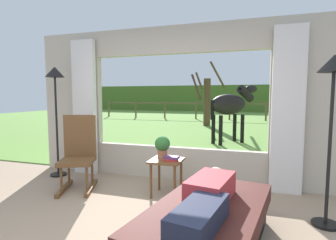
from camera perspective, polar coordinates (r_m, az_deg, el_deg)
back_wall_with_window at (r=4.38m, az=1.82°, el=3.12°), size 5.20×0.12×2.55m
curtain_panel_left at (r=4.99m, az=-17.68°, el=2.57°), size 0.44×0.10×2.40m
curtain_panel_right at (r=4.10m, az=24.60°, el=1.82°), size 0.44×0.10×2.40m
outdoor_pasture_lawn at (r=15.22m, az=13.05°, el=-0.19°), size 36.00×21.68×0.02m
distant_hill_ridge at (r=24.98m, az=14.93°, el=4.56°), size 36.00×2.00×2.40m
recliner_sofa at (r=2.62m, az=8.67°, el=-21.86°), size 1.18×1.83×0.42m
reclining_person at (r=2.45m, az=8.58°, el=-16.05°), size 0.44×1.43×0.22m
rocking_chair at (r=4.25m, az=-18.87°, el=-6.79°), size 0.68×0.80×1.12m
side_table at (r=3.75m, az=-0.34°, el=-9.98°), size 0.44×0.44×0.52m
potted_plant at (r=3.77m, az=-1.22°, el=-5.58°), size 0.22×0.22×0.32m
book_stack at (r=3.64m, az=0.73°, el=-8.39°), size 0.21×0.16×0.07m
floor_lamp_left at (r=4.97m, az=-23.33°, el=6.39°), size 0.32×0.32×1.92m
floor_lamp_right at (r=3.24m, az=32.25°, el=5.76°), size 0.32×0.32×1.84m
horse at (r=7.93m, az=13.46°, el=3.24°), size 1.49×1.57×1.73m
pasture_tree at (r=12.33m, az=8.31°, el=4.56°), size 1.61×1.16×2.89m
pasture_fence_line at (r=15.74m, az=13.27°, el=2.66°), size 16.10×0.10×1.10m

